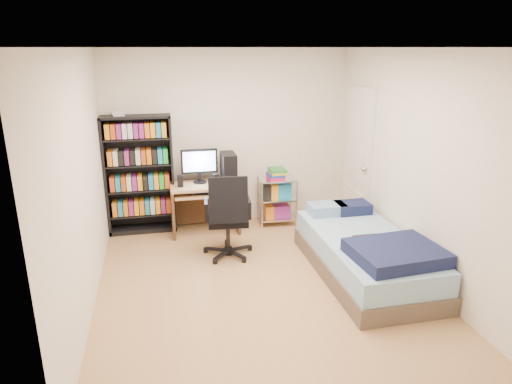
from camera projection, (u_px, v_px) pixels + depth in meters
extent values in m
cube|color=#A47852|center=(260.00, 284.00, 5.09)|extent=(3.50, 4.00, 0.04)
cube|color=white|center=(261.00, 45.00, 4.32)|extent=(3.50, 4.00, 0.04)
cube|color=silver|center=(229.00, 138.00, 6.58)|extent=(3.50, 0.04, 2.50)
cube|color=silver|center=(333.00, 259.00, 2.83)|extent=(3.50, 0.04, 2.50)
cube|color=silver|center=(79.00, 185.00, 4.34)|extent=(0.04, 4.00, 2.50)
cube|color=silver|center=(415.00, 165.00, 5.07)|extent=(0.04, 4.00, 2.50)
cube|color=black|center=(140.00, 175.00, 6.28)|extent=(0.92, 0.31, 1.64)
cube|color=black|center=(143.00, 213.00, 6.45)|extent=(0.86, 0.29, 0.02)
cube|color=#A44215|center=(142.00, 206.00, 6.41)|extent=(0.80, 0.25, 0.19)
cube|color=black|center=(141.00, 189.00, 6.35)|extent=(0.86, 0.29, 0.02)
cube|color=#197FB3|center=(140.00, 181.00, 6.30)|extent=(0.80, 0.25, 0.19)
cube|color=black|center=(139.00, 164.00, 6.24)|extent=(0.86, 0.29, 0.02)
cube|color=orange|center=(138.00, 156.00, 6.19)|extent=(0.80, 0.25, 0.19)
cube|color=black|center=(137.00, 138.00, 6.13)|extent=(0.86, 0.29, 0.02)
cube|color=green|center=(136.00, 130.00, 6.08)|extent=(0.80, 0.25, 0.19)
cube|color=silver|center=(119.00, 113.00, 5.98)|extent=(0.14, 0.13, 0.07)
cube|color=tan|center=(204.00, 186.00, 6.30)|extent=(0.93, 0.51, 0.04)
cube|color=#34241C|center=(173.00, 212.00, 6.31)|extent=(0.04, 0.51, 0.66)
cube|color=#34241C|center=(236.00, 207.00, 6.49)|extent=(0.04, 0.51, 0.66)
cube|color=#34241C|center=(203.00, 203.00, 6.62)|extent=(0.89, 0.03, 0.60)
cube|color=tan|center=(205.00, 194.00, 6.26)|extent=(0.84, 0.42, 0.02)
cube|color=black|center=(205.00, 192.00, 6.23)|extent=(0.41, 0.14, 0.02)
cube|color=black|center=(199.00, 161.00, 6.28)|extent=(0.50, 0.05, 0.33)
cube|color=#CCDCFF|center=(199.00, 162.00, 6.26)|extent=(0.45, 0.01, 0.28)
cube|color=black|center=(229.00, 168.00, 6.35)|extent=(0.19, 0.39, 0.41)
cube|color=black|center=(180.00, 181.00, 6.16)|extent=(0.07, 0.07, 0.16)
cube|color=black|center=(216.00, 180.00, 6.21)|extent=(0.07, 0.07, 0.16)
cylinder|color=black|center=(228.00, 235.00, 5.69)|extent=(0.05, 0.05, 0.38)
cube|color=black|center=(228.00, 219.00, 5.62)|extent=(0.52, 0.52, 0.08)
cube|color=black|center=(228.00, 200.00, 5.32)|extent=(0.47, 0.19, 0.55)
cube|color=black|center=(206.00, 209.00, 5.55)|extent=(0.07, 0.30, 0.22)
cube|color=black|center=(249.00, 207.00, 5.61)|extent=(0.07, 0.30, 0.22)
cylinder|color=silver|center=(262.00, 206.00, 6.47)|extent=(0.02, 0.02, 0.70)
cylinder|color=silver|center=(297.00, 204.00, 6.55)|extent=(0.02, 0.02, 0.70)
cylinder|color=silver|center=(258.00, 198.00, 6.81)|extent=(0.02, 0.02, 0.70)
cylinder|color=silver|center=(291.00, 197.00, 6.89)|extent=(0.02, 0.02, 0.70)
cube|color=silver|center=(277.00, 217.00, 6.76)|extent=(0.53, 0.38, 0.02)
cube|color=silver|center=(277.00, 198.00, 6.67)|extent=(0.53, 0.38, 0.02)
cube|color=silver|center=(277.00, 179.00, 6.58)|extent=(0.53, 0.38, 0.02)
cube|color=#AB1843|center=(277.00, 173.00, 6.55)|extent=(0.23, 0.29, 0.16)
cube|color=brown|center=(364.00, 266.00, 5.24)|extent=(1.03, 2.06, 0.21)
cube|color=#8CB8D1|center=(365.00, 248.00, 5.18)|extent=(0.99, 2.02, 0.25)
cube|color=#12193B|center=(396.00, 253.00, 4.60)|extent=(0.92, 0.78, 0.14)
cube|color=#9BBBDC|center=(327.00, 209.00, 5.85)|extent=(0.46, 0.31, 0.13)
cube|color=#12193B|center=(352.00, 207.00, 5.90)|extent=(0.43, 0.31, 0.13)
cube|color=#442716|center=(368.00, 239.00, 5.09)|extent=(0.29, 0.23, 0.02)
cube|color=silver|center=(358.00, 159.00, 6.39)|extent=(0.05, 0.80, 2.00)
sphere|color=silver|center=(364.00, 169.00, 6.10)|extent=(0.08, 0.08, 0.08)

